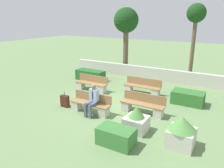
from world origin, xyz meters
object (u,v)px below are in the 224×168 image
planter_corner_left (182,131)px  tree_center_left (196,18)px  bench_right_side (92,85)px  bench_left_side (142,106)px  planter_corner_right (136,120)px  bench_front (90,105)px  suitcase (65,101)px  person_seated_man (92,98)px  tree_leftmost (126,23)px  bench_back (142,88)px

planter_corner_left → tree_center_left: bearing=99.8°
bench_right_side → planter_corner_left: planter_corner_left is taller
bench_left_side → planter_corner_right: bearing=-77.1°
bench_front → suitcase: 1.42m
bench_front → tree_center_left: size_ratio=0.39×
person_seated_man → planter_corner_left: person_seated_man is taller
planter_corner_right → bench_right_side: bearing=144.5°
planter_corner_left → person_seated_man: bearing=172.3°
tree_leftmost → planter_corner_left: bearing=-52.3°
planter_corner_left → tree_center_left: 8.72m
bench_back → tree_center_left: size_ratio=0.42×
bench_left_side → planter_corner_left: size_ratio=1.89×
bench_back → planter_corner_right: (1.40, -3.87, 0.09)m
suitcase → bench_front: bearing=3.3°
bench_right_side → tree_leftmost: bearing=85.8°
bench_front → person_seated_man: (0.22, -0.14, 0.41)m
bench_front → bench_right_side: bearing=124.7°
bench_front → planter_corner_right: planter_corner_right is taller
bench_back → bench_front: bearing=-111.2°
planter_corner_left → bench_left_side: bearing=140.0°
tree_leftmost → bench_right_side: bearing=-87.6°
suitcase → bench_back: bearing=55.1°
suitcase → bench_right_side: bearing=96.6°
person_seated_man → planter_corner_left: (3.87, -0.52, -0.21)m
bench_front → tree_center_left: 8.55m
person_seated_man → planter_corner_right: person_seated_man is taller
planter_corner_left → bench_right_side: bearing=151.6°
bench_right_side → planter_corner_left: (5.80, -3.14, 0.20)m
suitcase → tree_center_left: bearing=60.5°
bench_right_side → suitcase: 2.57m
person_seated_man → tree_center_left: bearing=71.2°
suitcase → person_seated_man: bearing=-2.0°
bench_left_side → planter_corner_left: 2.72m
bench_left_side → suitcase: bench_left_side is taller
bench_right_side → bench_back: 2.88m
planter_corner_left → tree_leftmost: (-5.99, 7.75, 3.12)m
planter_corner_left → planter_corner_right: bearing=173.5°
bench_left_side → tree_leftmost: bearing=121.2°
planter_corner_right → suitcase: size_ratio=1.30×
bench_left_side → bench_back: bearing=111.2°
planter_corner_left → suitcase: planter_corner_left is taller
tree_center_left → planter_corner_right: bearing=-92.3°
bench_back → planter_corner_right: planter_corner_right is taller
bench_back → tree_leftmost: 5.76m
tree_leftmost → planter_corner_right: bearing=-60.2°
bench_front → bench_right_side: 3.01m
bench_left_side → bench_back: 2.53m
planter_corner_left → suitcase: bearing=174.0°
bench_back → tree_leftmost: tree_leftmost is taller
person_seated_man → suitcase: size_ratio=1.78×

